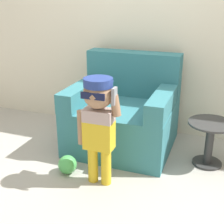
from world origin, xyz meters
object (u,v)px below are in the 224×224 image
(armchair, at_px, (124,114))
(side_table, at_px, (210,139))
(person_child, at_px, (98,116))
(toy_ball, at_px, (67,165))

(armchair, height_order, side_table, armchair)
(person_child, relative_size, toy_ball, 5.47)
(side_table, bearing_deg, armchair, 171.45)
(armchair, distance_m, toy_ball, 0.81)
(armchair, xyz_separation_m, toy_ball, (-0.29, -0.71, -0.25))
(armchair, bearing_deg, side_table, -8.55)
(armchair, relative_size, person_child, 1.10)
(side_table, distance_m, toy_ball, 1.30)
(person_child, bearing_deg, armchair, 92.31)
(armchair, bearing_deg, toy_ball, -111.87)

